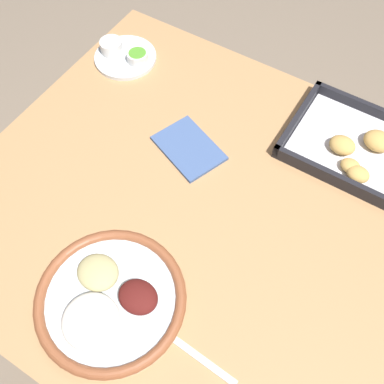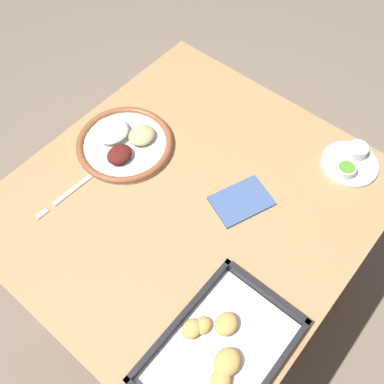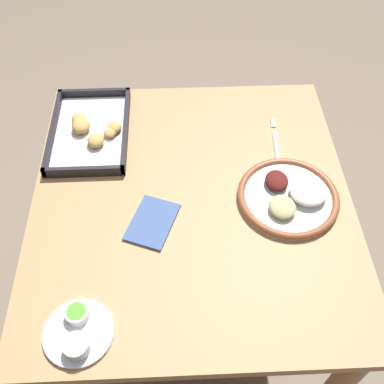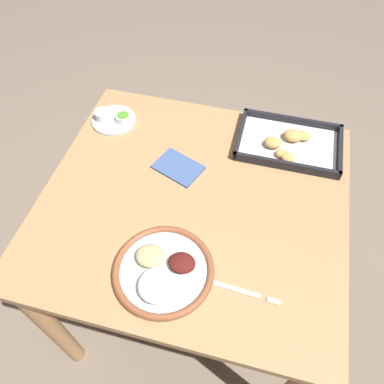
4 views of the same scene
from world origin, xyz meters
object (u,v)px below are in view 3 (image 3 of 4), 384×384
(dinner_plate, at_px, (290,196))
(napkin, at_px, (152,222))
(saucer_plate, at_px, (78,332))
(baking_tray, at_px, (90,131))
(fork, at_px, (276,148))

(dinner_plate, distance_m, napkin, 0.37)
(saucer_plate, distance_m, baking_tray, 0.62)
(fork, bearing_deg, saucer_plate, 139.52)
(fork, relative_size, napkin, 1.26)
(fork, height_order, baking_tray, baking_tray)
(dinner_plate, xyz_separation_m, fork, (0.19, 0.00, -0.01))
(dinner_plate, bearing_deg, napkin, 99.53)
(baking_tray, bearing_deg, napkin, -150.54)
(saucer_plate, distance_m, napkin, 0.33)
(fork, xyz_separation_m, napkin, (-0.25, 0.36, 0.00))
(dinner_plate, relative_size, baking_tray, 0.78)
(fork, height_order, napkin, napkin)
(fork, bearing_deg, dinner_plate, -175.66)
(saucer_plate, xyz_separation_m, baking_tray, (0.62, 0.03, -0.00))
(napkin, bearing_deg, dinner_plate, -80.47)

